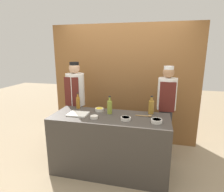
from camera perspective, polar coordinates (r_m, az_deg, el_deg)
name	(u,v)px	position (r m, az deg, el deg)	size (l,w,h in m)	color
ground_plane	(110,170)	(3.27, -0.61, -21.54)	(14.00, 14.00, 0.00)	tan
cabinet_wall	(124,84)	(3.92, 3.61, 3.56)	(3.00, 0.18, 2.40)	brown
counter	(110,144)	(3.03, -0.63, -14.39)	(1.79, 0.70, 0.92)	#3D3833
sauce_bowl_red	(94,117)	(2.76, -5.49, -6.36)	(0.11, 0.11, 0.04)	silver
sauce_bowl_yellow	(99,109)	(3.07, -3.85, -4.10)	(0.14, 0.14, 0.05)	silver
sauce_bowl_white	(126,118)	(2.69, 4.21, -6.81)	(0.14, 0.14, 0.04)	silver
sauce_bowl_green	(157,121)	(2.65, 13.44, -7.36)	(0.15, 0.15, 0.05)	silver
cutting_board	(78,114)	(2.95, -10.29, -5.41)	(0.30, 0.24, 0.02)	white
bottle_amber	(78,102)	(3.24, -10.31, -1.89)	(0.06, 0.06, 0.27)	#9E661E
bottle_vinegar	(151,107)	(2.98, 11.86, -3.23)	(0.08, 0.08, 0.29)	olive
bottle_oil	(110,107)	(2.92, -0.72, -3.31)	(0.08, 0.08, 0.28)	olive
wooden_spoon	(146,116)	(2.87, 10.26, -5.97)	(0.24, 0.04, 0.03)	#B2844C
chef_left	(76,102)	(3.71, -10.95, -1.77)	(0.35, 0.35, 1.68)	#28282D
chef_right	(166,109)	(3.41, 16.11, -3.79)	(0.32, 0.32, 1.64)	#28282D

